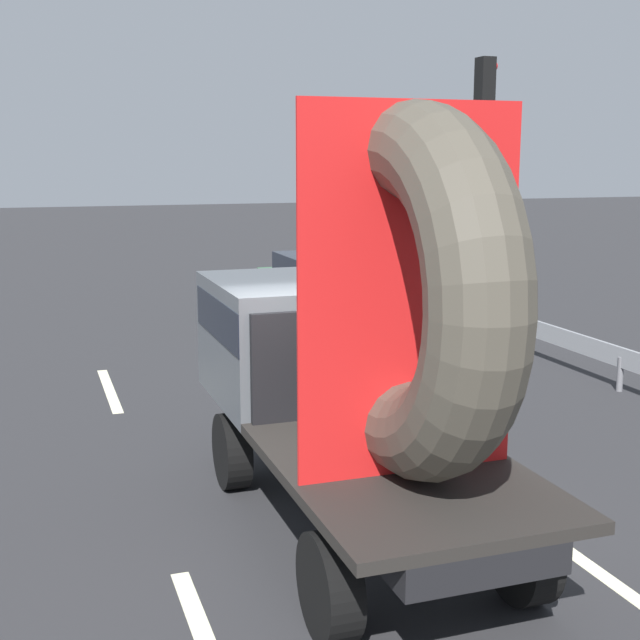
% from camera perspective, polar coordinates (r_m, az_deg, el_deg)
% --- Properties ---
extents(ground_plane, '(120.00, 120.00, 0.00)m').
position_cam_1_polar(ground_plane, '(8.81, 2.95, -13.70)').
color(ground_plane, '#28282B').
extents(flatbed_truck, '(2.02, 5.36, 4.10)m').
position_cam_1_polar(flatbed_truck, '(8.23, 2.00, -1.50)').
color(flatbed_truck, black).
rests_on(flatbed_truck, ground_plane).
extents(distant_sedan, '(1.88, 4.38, 1.43)m').
position_cam_1_polar(distant_sedan, '(19.91, 0.05, 2.46)').
color(distant_sedan, black).
rests_on(distant_sedan, ground_plane).
extents(traffic_light, '(0.42, 0.36, 5.63)m').
position_cam_1_polar(traffic_light, '(18.11, 10.79, 10.71)').
color(traffic_light, gray).
rests_on(traffic_light, ground_plane).
extents(lane_dash_left_far, '(0.16, 2.70, 0.01)m').
position_cam_1_polar(lane_dash_left_far, '(14.08, -13.87, -4.54)').
color(lane_dash_left_far, beige).
rests_on(lane_dash_left_far, ground_plane).
extents(lane_dash_right_far, '(0.16, 2.76, 0.01)m').
position_cam_1_polar(lane_dash_right_far, '(14.47, 0.42, -3.81)').
color(lane_dash_right_far, beige).
rests_on(lane_dash_right_far, ground_plane).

